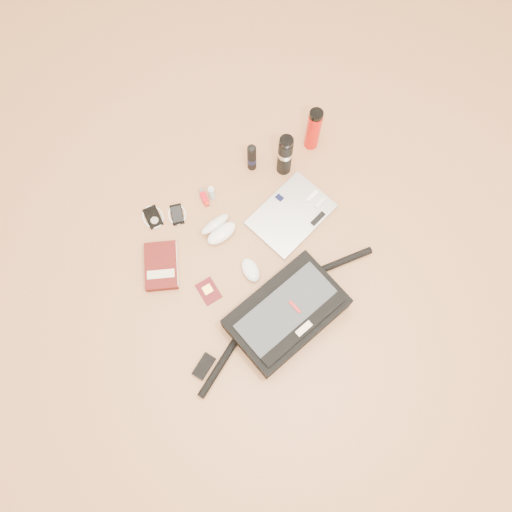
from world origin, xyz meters
The scene contains 14 objects.
ground centered at (0.00, 0.00, 0.00)m, with size 4.00×4.00×0.00m, color #AD7348.
messenger_bag centered at (0.02, -0.23, 0.06)m, with size 0.91×0.41×0.13m.
laptop centered at (0.23, 0.18, 0.01)m, with size 0.42×0.36×0.03m.
book centered at (-0.38, 0.18, 0.02)m, with size 0.20×0.24×0.04m.
passport centered at (-0.24, 0.00, 0.00)m, with size 0.09×0.12×0.01m.
mouse centered at (-0.04, 0.01, 0.02)m, with size 0.07×0.12×0.04m.
sunglasses_case centered at (-0.10, 0.24, 0.03)m, with size 0.17×0.16×0.08m.
ipod centered at (-0.34, 0.41, 0.01)m, with size 0.09×0.11×0.01m.
phone centered at (-0.24, 0.38, 0.01)m, with size 0.09×0.11×0.01m.
inhaler centered at (-0.10, 0.41, 0.01)m, with size 0.03×0.09×0.02m.
spray_bottle centered at (-0.06, 0.40, 0.04)m, with size 0.03×0.03×0.10m.
aerosol_can centered at (0.16, 0.47, 0.09)m, with size 0.05×0.05×0.17m.
thermos_black centered at (0.29, 0.41, 0.13)m, with size 0.08×0.08×0.25m.
thermos_red centered at (0.47, 0.48, 0.12)m, with size 0.07×0.07×0.25m.
Camera 1 is at (-0.26, -0.57, 2.06)m, focal length 35.00 mm.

